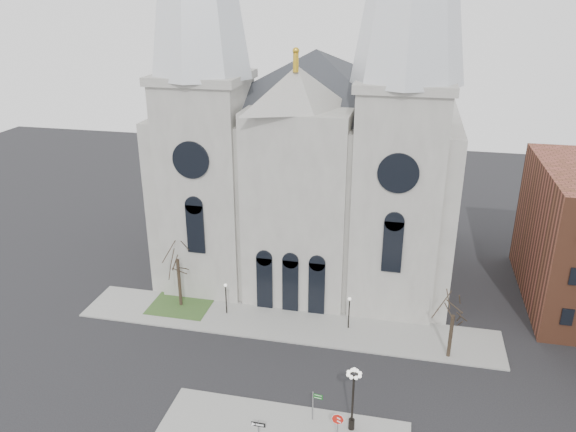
% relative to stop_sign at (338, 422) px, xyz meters
% --- Properties ---
extents(ground, '(160.00, 160.00, 0.00)m').
position_rel_stop_sign_xyz_m(ground, '(-6.93, 3.10, -1.92)').
color(ground, black).
rests_on(ground, ground).
extents(sidewalk_far, '(40.00, 6.00, 0.14)m').
position_rel_stop_sign_xyz_m(sidewalk_far, '(-6.93, 14.10, -1.85)').
color(sidewalk_far, gray).
rests_on(sidewalk_far, ground).
extents(grass_patch, '(6.00, 5.00, 0.18)m').
position_rel_stop_sign_xyz_m(grass_patch, '(-17.93, 15.10, -1.83)').
color(grass_patch, '#314E21').
rests_on(grass_patch, ground).
extents(cathedral, '(33.00, 26.66, 54.00)m').
position_rel_stop_sign_xyz_m(cathedral, '(-6.93, 25.96, 16.56)').
color(cathedral, gray).
rests_on(cathedral, ground).
extents(tree_left, '(3.20, 3.20, 7.50)m').
position_rel_stop_sign_xyz_m(tree_left, '(-17.93, 15.10, 3.66)').
color(tree_left, black).
rests_on(tree_left, ground).
extents(tree_right, '(3.20, 3.20, 6.00)m').
position_rel_stop_sign_xyz_m(tree_right, '(8.07, 12.10, 2.54)').
color(tree_right, black).
rests_on(tree_right, ground).
extents(ped_lamp_left, '(0.32, 0.32, 3.26)m').
position_rel_stop_sign_xyz_m(ped_lamp_left, '(-12.93, 14.60, 0.41)').
color(ped_lamp_left, black).
rests_on(ped_lamp_left, sidewalk_far).
extents(ped_lamp_right, '(0.32, 0.32, 3.26)m').
position_rel_stop_sign_xyz_m(ped_lamp_right, '(-0.93, 14.60, 0.41)').
color(ped_lamp_right, black).
rests_on(ped_lamp_right, sidewalk_far).
extents(stop_sign, '(0.84, 0.37, 2.50)m').
position_rel_stop_sign_xyz_m(stop_sign, '(0.00, 0.00, 0.00)').
color(stop_sign, slate).
rests_on(stop_sign, sidewalk_near).
extents(globe_lamp, '(1.47, 1.47, 5.32)m').
position_rel_stop_sign_xyz_m(globe_lamp, '(0.83, 1.54, 1.56)').
color(globe_lamp, black).
rests_on(globe_lamp, sidewalk_near).
extents(one_way_sign, '(1.02, 0.10, 2.32)m').
position_rel_stop_sign_xyz_m(one_way_sign, '(-5.23, -1.66, -0.23)').
color(one_way_sign, slate).
rests_on(one_way_sign, sidewalk_near).
extents(street_name_sign, '(0.79, 0.15, 2.47)m').
position_rel_stop_sign_xyz_m(street_name_sign, '(-2.00, 1.87, -0.34)').
color(street_name_sign, slate).
rests_on(street_name_sign, sidewalk_near).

